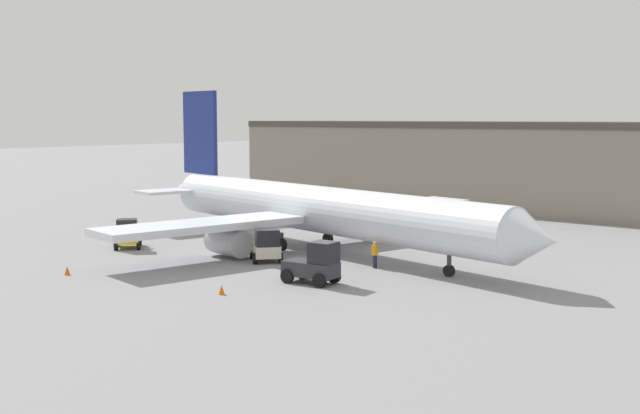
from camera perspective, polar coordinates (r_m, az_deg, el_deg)
name	(u,v)px	position (r m, az deg, el deg)	size (l,w,h in m)	color
ground_plane	(320,251)	(58.84, 0.00, -3.12)	(400.00, 400.00, 0.00)	gray
airplane	(310,208)	(59.28, -0.69, -0.09)	(40.94, 32.96, 12.00)	silver
ground_crew_worker	(375,254)	(52.09, 3.93, -3.33)	(0.39, 0.39, 1.76)	#1E2338
baggage_tug	(315,264)	(47.06, -0.37, -4.10)	(3.40, 2.17, 2.54)	#2D2D33
belt_loader_truck	(128,234)	(61.39, -13.52, -1.89)	(3.28, 3.18, 2.26)	yellow
pushback_tug	(266,246)	(54.38, -3.84, -2.79)	(3.53, 3.40, 2.30)	beige
safety_cone_near	(222,290)	(44.74, -7.02, -5.85)	(0.36, 0.36, 0.55)	#EF590F
safety_cone_far	(67,271)	(52.21, -17.54, -4.33)	(0.36, 0.36, 0.55)	#EF590F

